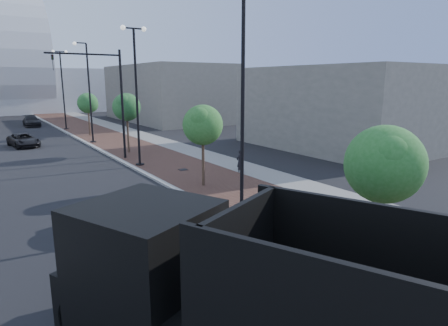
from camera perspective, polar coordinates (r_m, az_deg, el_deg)
sidewalk at (r=44.92m, az=-17.28°, el=4.25°), size 7.00×140.00×0.12m
concrete_strip at (r=45.73m, az=-14.03°, el=4.57°), size 2.40×140.00×0.13m
curb at (r=44.09m, az=-21.65°, el=3.81°), size 0.30×140.00×0.14m
dump_truck at (r=7.59m, az=8.53°, el=-22.41°), size 7.96×13.53×3.65m
white_sedan at (r=15.57m, az=-14.28°, el=-7.49°), size 2.50×4.43×1.38m
dark_car_mid at (r=38.94m, az=-27.68°, el=3.05°), size 2.62×4.52×1.19m
dark_car_far at (r=56.07m, az=-26.75°, el=5.61°), size 1.99×4.68×1.35m
pedestrian at (r=24.33m, az=2.40°, el=0.19°), size 0.64×0.49×1.56m
streetlight_1 at (r=15.88m, az=2.44°, el=6.79°), size 1.44×0.56×9.21m
streetlight_2 at (r=26.55m, az=-12.87°, el=9.70°), size 1.72×0.56×9.28m
streetlight_3 at (r=38.00m, az=-19.51°, el=9.25°), size 1.44×0.56×9.21m
streetlight_4 at (r=49.73m, az=-22.87°, el=10.08°), size 1.72×0.56×9.28m
traffic_mast at (r=29.10m, az=-16.70°, el=10.01°), size 5.09×0.20×8.00m
tree_0 at (r=12.71m, az=22.80°, el=-0.18°), size 2.45×2.41×4.54m
tree_1 at (r=20.80m, az=-3.11°, el=5.65°), size 2.26×2.18×4.58m
tree_2 at (r=31.68m, az=-14.25°, el=8.05°), size 2.28×2.21×4.88m
tree_3 at (r=43.19m, az=-19.58°, el=8.40°), size 2.21×2.13×4.59m
convention_center at (r=88.09m, az=-29.52°, el=10.75°), size 50.00×30.00×50.00m
commercial_block_ne at (r=58.37m, az=-8.37°, el=10.26°), size 12.00×22.00×8.00m
commercial_block_e at (r=35.25m, az=16.30°, el=7.91°), size 10.00×16.00×7.00m
utility_cover_1 at (r=16.56m, az=11.86°, el=-8.23°), size 0.50×0.50×0.02m
utility_cover_2 at (r=25.17m, az=-6.11°, el=-0.98°), size 0.50×0.50×0.02m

